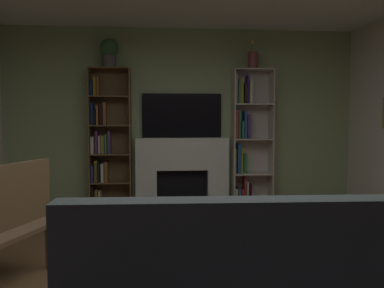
# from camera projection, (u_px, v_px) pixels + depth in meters

# --- Properties ---
(wall_back_accent) EXTENTS (5.38, 0.06, 2.69)m
(wall_back_accent) POSITION_uv_depth(u_px,v_px,m) (182.00, 119.00, 5.97)
(wall_back_accent) COLOR #94AF7C
(wall_back_accent) RESTS_ON ground_plane
(fireplace) EXTENTS (1.48, 0.52, 1.06)m
(fireplace) POSITION_uv_depth(u_px,v_px,m) (182.00, 171.00, 5.88)
(fireplace) COLOR white
(fireplace) RESTS_ON ground_plane
(tv) EXTENTS (1.19, 0.06, 0.66)m
(tv) POSITION_uv_depth(u_px,v_px,m) (182.00, 116.00, 5.91)
(tv) COLOR black
(tv) RESTS_ON fireplace
(bookshelf_left) EXTENTS (0.60, 0.28, 2.08)m
(bookshelf_left) POSITION_uv_depth(u_px,v_px,m) (106.00, 142.00, 5.77)
(bookshelf_left) COLOR brown
(bookshelf_left) RESTS_ON ground_plane
(bookshelf_right) EXTENTS (0.60, 0.30, 2.08)m
(bookshelf_right) POSITION_uv_depth(u_px,v_px,m) (247.00, 140.00, 5.93)
(bookshelf_right) COLOR beige
(bookshelf_right) RESTS_ON ground_plane
(potted_plant) EXTENTS (0.27, 0.27, 0.41)m
(potted_plant) POSITION_uv_depth(u_px,v_px,m) (109.00, 51.00, 5.64)
(potted_plant) COLOR #544F4F
(potted_plant) RESTS_ON bookshelf_left
(vase_with_flowers) EXTENTS (0.15, 0.15, 0.43)m
(vase_with_flowers) POSITION_uv_depth(u_px,v_px,m) (253.00, 60.00, 5.82)
(vase_with_flowers) COLOR brown
(vase_with_flowers) RESTS_ON bookshelf_right
(armchair) EXTENTS (0.82, 0.84, 0.99)m
(armchair) POSITION_uv_depth(u_px,v_px,m) (2.00, 220.00, 3.26)
(armchair) COLOR brown
(armchair) RESTS_ON ground_plane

